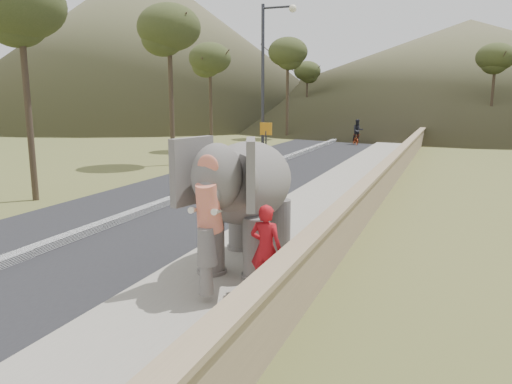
# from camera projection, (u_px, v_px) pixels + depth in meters

# --- Properties ---
(ground) EXTENTS (160.00, 160.00, 0.00)m
(ground) POSITION_uv_depth(u_px,v_px,m) (215.00, 295.00, 9.38)
(ground) COLOR olive
(ground) RESTS_ON ground
(road) EXTENTS (7.00, 120.00, 0.03)m
(road) POSITION_uv_depth(u_px,v_px,m) (214.00, 187.00, 20.31)
(road) COLOR black
(road) RESTS_ON ground
(median) EXTENTS (0.35, 120.00, 0.22)m
(median) POSITION_uv_depth(u_px,v_px,m) (213.00, 185.00, 20.29)
(median) COLOR black
(median) RESTS_ON ground
(walkway) EXTENTS (3.00, 120.00, 0.15)m
(walkway) POSITION_uv_depth(u_px,v_px,m) (334.00, 194.00, 18.49)
(walkway) COLOR #9E9687
(walkway) RESTS_ON ground
(parapet) EXTENTS (0.30, 120.00, 1.10)m
(parapet) POSITION_uv_depth(u_px,v_px,m) (380.00, 185.00, 17.80)
(parapet) COLOR tan
(parapet) RESTS_ON ground
(lamppost) EXTENTS (1.76, 0.36, 8.00)m
(lamppost) POSITION_uv_depth(u_px,v_px,m) (269.00, 71.00, 24.39)
(lamppost) COLOR #323338
(lamppost) RESTS_ON ground
(signboard) EXTENTS (0.60, 0.08, 2.40)m
(signboard) POSITION_uv_depth(u_px,v_px,m) (266.00, 138.00, 24.15)
(signboard) COLOR #2D2D33
(signboard) RESTS_ON ground
(hill_left) EXTENTS (60.00, 60.00, 22.00)m
(hill_left) POSITION_uv_depth(u_px,v_px,m) (145.00, 43.00, 71.22)
(hill_left) COLOR brown
(hill_left) RESTS_ON ground
(hill_far) EXTENTS (80.00, 80.00, 14.00)m
(hill_far) POSITION_uv_depth(u_px,v_px,m) (467.00, 71.00, 70.11)
(hill_far) COLOR brown
(hill_far) RESTS_ON ground
(elephant_and_man) EXTENTS (2.32, 3.90, 2.74)m
(elephant_and_man) POSITION_uv_depth(u_px,v_px,m) (247.00, 201.00, 10.50)
(elephant_and_man) COLOR slate
(elephant_and_man) RESTS_ON ground
(motorcyclist) EXTENTS (1.18, 1.64, 1.93)m
(motorcyclist) POSITION_uv_depth(u_px,v_px,m) (357.00, 134.00, 37.65)
(motorcyclist) COLOR maroon
(motorcyclist) RESTS_ON ground
(trees) EXTENTS (48.51, 42.33, 8.76)m
(trees) POSITION_uv_depth(u_px,v_px,m) (417.00, 92.00, 33.80)
(trees) COLOR #473828
(trees) RESTS_ON ground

